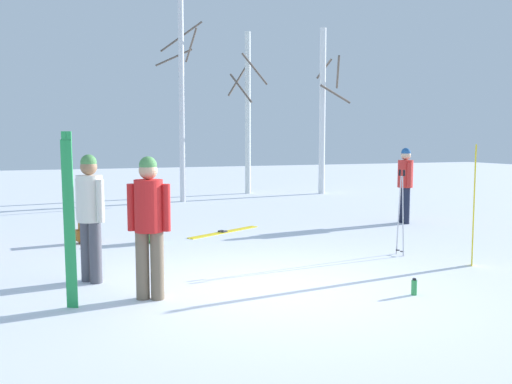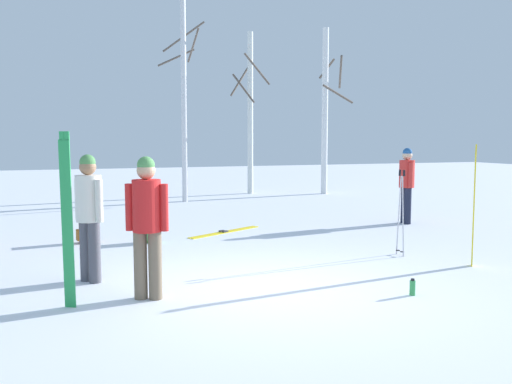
{
  "view_description": "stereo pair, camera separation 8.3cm",
  "coord_description": "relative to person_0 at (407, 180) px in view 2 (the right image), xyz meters",
  "views": [
    {
      "loc": [
        -2.67,
        -6.31,
        1.92
      ],
      "look_at": [
        0.67,
        2.51,
        1.0
      ],
      "focal_mm": 38.37,
      "sensor_mm": 36.0,
      "label": 1
    },
    {
      "loc": [
        -2.6,
        -6.34,
        1.92
      ],
      "look_at": [
        0.67,
        2.51,
        1.0
      ],
      "focal_mm": 38.37,
      "sensor_mm": 36.0,
      "label": 2
    }
  ],
  "objects": [
    {
      "name": "birch_tree_2",
      "position": [
        -1.02,
        7.69,
        1.91
      ],
      "size": [
        1.27,
        1.33,
        5.58
      ],
      "color": "silver",
      "rests_on": "ground_plane"
    },
    {
      "name": "ski_pair_planted_0",
      "position": [
        -1.55,
        -3.85,
        -0.07
      ],
      "size": [
        0.13,
        0.15,
        1.84
      ],
      "color": "yellow",
      "rests_on": "ground_plane"
    },
    {
      "name": "person_1",
      "position": [
        -7.05,
        -2.82,
        0.0
      ],
      "size": [
        0.34,
        0.44,
        1.72
      ],
      "color": "#4C4C56",
      "rests_on": "ground_plane"
    },
    {
      "name": "birch_tree_1",
      "position": [
        -3.73,
        6.04,
        2.37
      ],
      "size": [
        1.49,
        1.09,
        6.48
      ],
      "color": "silver",
      "rests_on": "ground_plane"
    },
    {
      "name": "person_0",
      "position": [
        0.0,
        0.0,
        0.0
      ],
      "size": [
        0.34,
        0.51,
        1.72
      ],
      "color": "#1E2338",
      "rests_on": "ground_plane"
    },
    {
      "name": "ski_pair_planted_1",
      "position": [
        -7.35,
        -3.92,
        0.02
      ],
      "size": [
        0.14,
        0.08,
        2.0
      ],
      "color": "green",
      "rests_on": "ground_plane"
    },
    {
      "name": "backpack_1",
      "position": [
        -5.8,
        -0.31,
        -0.77
      ],
      "size": [
        0.33,
        0.34,
        0.44
      ],
      "color": "#4C7F3F",
      "rests_on": "ground_plane"
    },
    {
      "name": "ski_poles_0",
      "position": [
        -2.15,
        -2.85,
        -0.22
      ],
      "size": [
        0.07,
        0.22,
        1.42
      ],
      "color": "#B2B2BC",
      "rests_on": "ground_plane"
    },
    {
      "name": "person_3",
      "position": [
        -6.45,
        -3.9,
        0.0
      ],
      "size": [
        0.48,
        0.34,
        1.72
      ],
      "color": "#72604C",
      "rests_on": "ground_plane"
    },
    {
      "name": "ski_pair_lying_0",
      "position": [
        -4.22,
        0.26,
        -0.97
      ],
      "size": [
        1.76,
        1.08,
        0.05
      ],
      "color": "yellow",
      "rests_on": "ground_plane"
    },
    {
      "name": "birch_tree_3",
      "position": [
        1.41,
        6.7,
        1.95
      ],
      "size": [
        1.32,
        1.25,
        5.7
      ],
      "color": "white",
      "rests_on": "ground_plane"
    },
    {
      "name": "ground_plane",
      "position": [
        -4.86,
        -4.04,
        -0.98
      ],
      "size": [
        60.0,
        60.0,
        0.0
      ],
      "primitive_type": "plane",
      "color": "white"
    },
    {
      "name": "water_bottle_1",
      "position": [
        -3.38,
        -4.88,
        -0.88
      ],
      "size": [
        0.07,
        0.07,
        0.21
      ],
      "color": "green",
      "rests_on": "ground_plane"
    },
    {
      "name": "backpack_0",
      "position": [
        -6.97,
        0.08,
        -0.77
      ],
      "size": [
        0.31,
        0.28,
        0.44
      ],
      "color": "#99591E",
      "rests_on": "ground_plane"
    }
  ]
}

